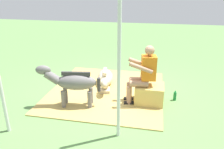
% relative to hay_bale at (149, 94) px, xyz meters
% --- Properties ---
extents(ground_plane, '(24.00, 24.00, 0.00)m').
position_rel_hay_bale_xyz_m(ground_plane, '(0.87, -0.24, -0.22)').
color(ground_plane, '#608C4C').
extents(hay_patch, '(2.73, 2.94, 0.02)m').
position_rel_hay_bale_xyz_m(hay_patch, '(1.06, -0.42, -0.20)').
color(hay_patch, tan).
rests_on(hay_patch, ground).
extents(hay_bale, '(0.61, 0.53, 0.43)m').
position_rel_hay_bale_xyz_m(hay_bale, '(0.00, 0.00, 0.00)').
color(hay_bale, tan).
rests_on(hay_bale, ground).
extents(person_seated, '(0.70, 0.49, 1.31)m').
position_rel_hay_bale_xyz_m(person_seated, '(0.16, 0.02, 0.50)').
color(person_seated, tan).
rests_on(person_seated, ground).
extents(pony_standing, '(1.34, 0.45, 0.92)m').
position_rel_hay_bale_xyz_m(pony_standing, '(1.60, 0.46, 0.34)').
color(pony_standing, slate).
rests_on(pony_standing, ground).
extents(pony_lying, '(0.57, 1.36, 0.42)m').
position_rel_hay_bale_xyz_m(pony_lying, '(1.18, -0.75, -0.03)').
color(pony_lying, beige).
rests_on(pony_lying, ground).
extents(soda_bottle, '(0.07, 0.07, 0.25)m').
position_rel_hay_bale_xyz_m(soda_bottle, '(-0.57, -0.25, -0.10)').
color(soda_bottle, '#197233').
rests_on(soda_bottle, ground).
extents(tent_pole_left, '(0.06, 0.06, 2.43)m').
position_rel_hay_bale_xyz_m(tent_pole_left, '(0.47, 1.30, 1.00)').
color(tent_pole_left, silver).
rests_on(tent_pole_left, ground).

